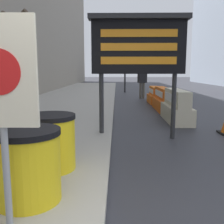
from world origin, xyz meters
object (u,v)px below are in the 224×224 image
object	(u,v)px
barrel_drum_middle	(50,142)
message_board	(138,47)
pedestrian_worker	(142,79)
barrel_drum_foreground	(27,165)
jersey_barrier_orange_near	(155,96)
warning_sign	(0,87)
jersey_barrier_orange_far	(163,100)
traffic_light_near_curb	(125,50)
jersey_barrier_cream	(176,107)

from	to	relation	value
barrel_drum_middle	message_board	xyz separation A→B (m)	(1.39, 2.17, 1.48)
message_board	pedestrian_worker	size ratio (longest dim) A/B	1.50
barrel_drum_foreground	message_board	bearing A→B (deg)	65.63
barrel_drum_foreground	jersey_barrier_orange_near	xyz separation A→B (m)	(2.73, 9.56, -0.18)
warning_sign	message_board	xyz separation A→B (m)	(1.40, 3.61, 0.63)
jersey_barrier_orange_far	jersey_barrier_orange_near	distance (m)	2.14
traffic_light_near_curb	barrel_drum_middle	bearing A→B (deg)	-95.84
warning_sign	traffic_light_near_curb	distance (m)	16.23
jersey_barrier_orange_far	jersey_barrier_orange_near	xyz separation A→B (m)	(-0.00, 2.14, -0.04)
message_board	barrel_drum_middle	bearing A→B (deg)	-122.57
jersey_barrier_orange_near	traffic_light_near_curb	distance (m)	6.63
message_board	jersey_barrier_cream	distance (m)	2.92
jersey_barrier_cream	jersey_barrier_orange_near	size ratio (longest dim) A/B	1.19
barrel_drum_foreground	warning_sign	size ratio (longest dim) A/B	0.43
barrel_drum_middle	message_board	size ratio (longest dim) A/B	0.29
message_board	traffic_light_near_curb	bearing A→B (deg)	89.49
jersey_barrier_cream	traffic_light_near_curb	distance (m)	10.78
barrel_drum_middle	jersey_barrier_orange_far	world-z (taller)	barrel_drum_middle
barrel_drum_middle	jersey_barrier_orange_far	distance (m)	7.05
jersey_barrier_cream	pedestrian_worker	distance (m)	6.51
warning_sign	jersey_barrier_orange_far	size ratio (longest dim) A/B	0.87
pedestrian_worker	jersey_barrier_cream	bearing A→B (deg)	81.59
jersey_barrier_orange_near	barrel_drum_foreground	bearing A→B (deg)	-105.93
barrel_drum_middle	pedestrian_worker	xyz separation A→B (m)	(2.31, 10.69, 0.52)
traffic_light_near_curb	jersey_barrier_orange_near	bearing A→B (deg)	-78.52
pedestrian_worker	barrel_drum_middle	bearing A→B (deg)	65.78
message_board	traffic_light_near_curb	size ratio (longest dim) A/B	0.67
barrel_drum_foreground	jersey_barrier_orange_near	size ratio (longest dim) A/B	0.48
barrel_drum_foreground	warning_sign	bearing A→B (deg)	-90.39
warning_sign	traffic_light_near_curb	bearing A→B (deg)	84.62
jersey_barrier_orange_near	traffic_light_near_curb	size ratio (longest dim) A/B	0.41
pedestrian_worker	warning_sign	bearing A→B (deg)	67.12
jersey_barrier_cream	pedestrian_worker	world-z (taller)	pedestrian_worker
barrel_drum_foreground	jersey_barrier_cream	bearing A→B (deg)	62.04
barrel_drum_foreground	jersey_barrier_orange_far	distance (m)	7.91
barrel_drum_foreground	pedestrian_worker	world-z (taller)	pedestrian_worker
jersey_barrier_orange_far	jersey_barrier_orange_near	world-z (taller)	jersey_barrier_orange_far
barrel_drum_middle	warning_sign	distance (m)	1.68
warning_sign	message_board	world-z (taller)	message_board
message_board	jersey_barrier_orange_near	distance (m)	6.81
jersey_barrier_orange_near	jersey_barrier_cream	bearing A→B (deg)	-90.00
warning_sign	jersey_barrier_orange_far	world-z (taller)	warning_sign
jersey_barrier_orange_near	pedestrian_worker	xyz separation A→B (m)	(-0.41, 2.05, 0.70)
warning_sign	message_board	bearing A→B (deg)	68.77
jersey_barrier_orange_far	pedestrian_worker	size ratio (longest dim) A/B	1.19
jersey_barrier_orange_far	barrel_drum_foreground	bearing A→B (deg)	-110.19
barrel_drum_foreground	jersey_barrier_orange_near	distance (m)	9.95
barrel_drum_foreground	message_board	xyz separation A→B (m)	(1.40, 3.09, 1.48)
jersey_barrier_cream	traffic_light_near_curb	size ratio (longest dim) A/B	0.49
jersey_barrier_cream	jersey_barrier_orange_far	world-z (taller)	jersey_barrier_cream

